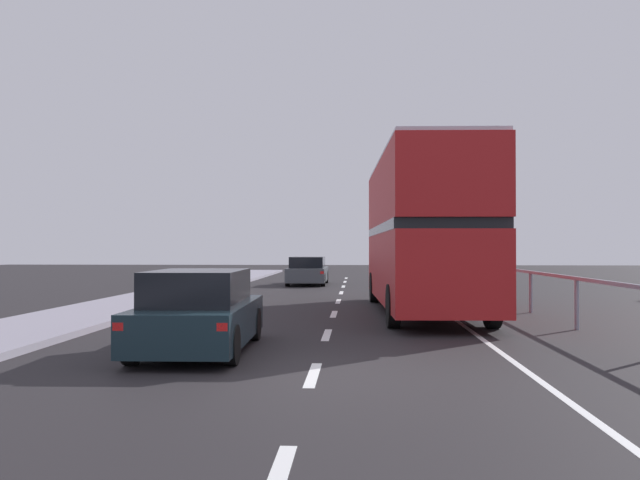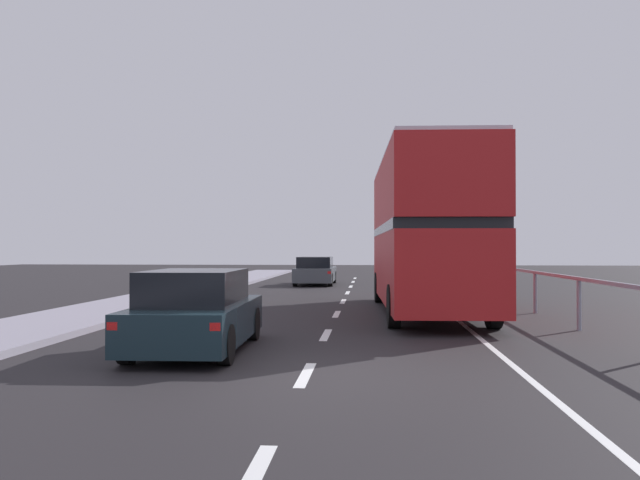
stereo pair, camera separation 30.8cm
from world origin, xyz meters
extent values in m
cube|color=black|center=(0.00, 0.00, -0.05)|extent=(75.82, 120.00, 0.10)
cube|color=silver|center=(0.00, -0.28, 0.00)|extent=(0.16, 1.82, 0.01)
cube|color=silver|center=(0.00, 4.00, 0.00)|extent=(0.16, 1.82, 0.01)
cube|color=silver|center=(0.00, 8.27, 0.00)|extent=(0.16, 1.82, 0.01)
cube|color=silver|center=(0.00, 12.54, 0.00)|extent=(0.16, 1.82, 0.01)
cube|color=silver|center=(0.00, 16.81, 0.00)|extent=(0.16, 1.82, 0.01)
cube|color=silver|center=(0.00, 21.09, 0.00)|extent=(0.16, 1.82, 0.01)
cube|color=silver|center=(0.00, 25.36, 0.00)|extent=(0.16, 1.82, 0.01)
cube|color=silver|center=(0.00, 29.63, 0.00)|extent=(0.16, 1.82, 0.01)
cube|color=silver|center=(3.14, 9.00, 0.00)|extent=(0.12, 46.00, 0.01)
cube|color=gray|center=(5.54, 9.00, 1.14)|extent=(0.08, 42.00, 0.08)
cylinder|color=gray|center=(5.54, 5.18, 0.57)|extent=(0.10, 0.10, 1.14)
cylinder|color=gray|center=(5.54, 9.00, 0.57)|extent=(0.10, 0.10, 1.14)
cylinder|color=gray|center=(5.54, 12.82, 0.57)|extent=(0.10, 0.10, 1.14)
cylinder|color=gray|center=(5.54, 16.64, 0.57)|extent=(0.10, 0.10, 1.14)
cylinder|color=gray|center=(5.54, 20.45, 0.57)|extent=(0.10, 0.10, 1.14)
cylinder|color=gray|center=(5.54, 24.27, 0.57)|extent=(0.10, 0.10, 1.14)
cylinder|color=gray|center=(5.54, 28.09, 0.57)|extent=(0.10, 0.10, 1.14)
cube|color=#B11C1E|center=(2.47, 8.72, 1.29)|extent=(2.80, 10.10, 1.88)
cube|color=black|center=(2.47, 8.72, 2.35)|extent=(2.80, 9.70, 0.24)
cube|color=#B11C1E|center=(2.47, 8.72, 3.35)|extent=(2.80, 10.10, 1.77)
cube|color=silver|center=(2.47, 8.72, 4.29)|extent=(2.74, 9.90, 0.10)
cube|color=black|center=(2.29, 13.71, 1.38)|extent=(2.21, 0.12, 1.31)
cube|color=yellow|center=(2.29, 13.71, 3.79)|extent=(1.47, 0.09, 0.28)
cylinder|color=black|center=(1.22, 12.29, 0.50)|extent=(0.31, 1.01, 1.00)
cylinder|color=black|center=(3.47, 12.37, 0.50)|extent=(0.31, 1.01, 1.00)
cylinder|color=black|center=(1.46, 5.27, 0.50)|extent=(0.31, 1.01, 1.00)
cylinder|color=black|center=(3.71, 5.35, 0.50)|extent=(0.31, 1.01, 1.00)
cube|color=#172931|center=(-2.14, 1.74, 0.51)|extent=(1.84, 4.21, 0.67)
cube|color=black|center=(-2.13, 1.53, 1.14)|extent=(1.58, 2.33, 0.59)
cube|color=red|center=(-2.84, -0.33, 0.68)|extent=(0.16, 0.06, 0.12)
cube|color=red|center=(-1.32, -0.29, 0.68)|extent=(0.16, 0.06, 0.12)
cylinder|color=black|center=(-2.96, 3.10, 0.32)|extent=(0.22, 0.65, 0.64)
cylinder|color=black|center=(-1.39, 3.14, 0.32)|extent=(0.22, 0.65, 0.64)
cylinder|color=black|center=(-2.88, 0.34, 0.32)|extent=(0.22, 0.65, 0.64)
cylinder|color=black|center=(-1.32, 0.38, 0.32)|extent=(0.22, 0.65, 0.64)
cube|color=#464C52|center=(-1.80, 22.57, 0.52)|extent=(1.85, 4.41, 0.67)
cube|color=black|center=(-1.80, 22.35, 1.12)|extent=(1.63, 2.43, 0.54)
cube|color=red|center=(-2.62, 20.40, 0.68)|extent=(0.16, 0.06, 0.12)
cube|color=red|center=(-0.97, 20.40, 0.68)|extent=(0.16, 0.06, 0.12)
cylinder|color=black|center=(-2.64, 24.08, 0.32)|extent=(0.20, 0.64, 0.64)
cylinder|color=black|center=(-0.95, 24.08, 0.32)|extent=(0.20, 0.64, 0.64)
cylinder|color=black|center=(-2.64, 21.07, 0.32)|extent=(0.20, 0.64, 0.64)
cylinder|color=black|center=(-0.95, 21.07, 0.32)|extent=(0.20, 0.64, 0.64)
camera|label=1|loc=(0.63, -9.59, 1.83)|focal=36.35mm
camera|label=2|loc=(0.93, -9.57, 1.83)|focal=36.35mm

